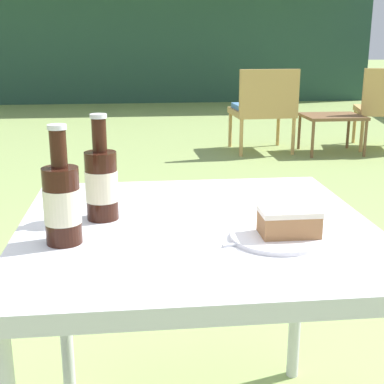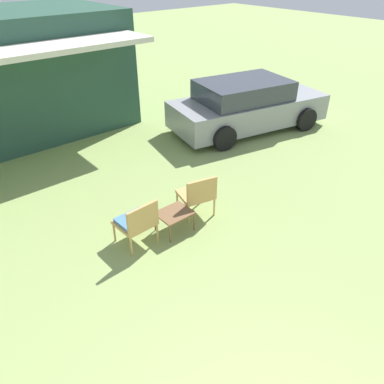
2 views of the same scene
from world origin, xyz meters
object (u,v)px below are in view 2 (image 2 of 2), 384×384
parked_car (247,106)px  wicker_chair_plain (198,193)px  wicker_chair_cushioned (137,221)px  garden_side_table (174,214)px

parked_car → wicker_chair_plain: bearing=-136.7°
parked_car → wicker_chair_plain: 4.47m
wicker_chair_cushioned → parked_car: bearing=-158.4°
parked_car → wicker_chair_plain: size_ratio=5.43×
wicker_chair_cushioned → garden_side_table: bearing=167.6°
garden_side_table → wicker_chair_plain: bearing=9.0°
parked_car → wicker_chair_cushioned: 5.63m
wicker_chair_cushioned → wicker_chair_plain: 1.32m
parked_car → garden_side_table: bearing=-139.4°
parked_car → garden_side_table: parked_car is taller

